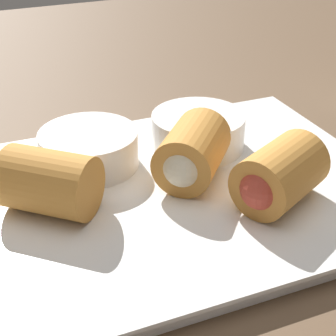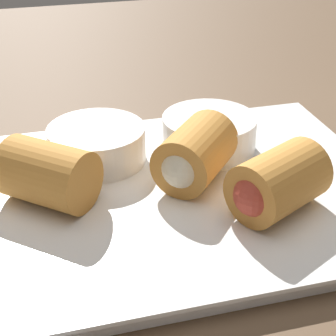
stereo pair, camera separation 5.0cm
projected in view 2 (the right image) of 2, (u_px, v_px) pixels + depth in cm
name	position (u px, v px, depth cm)	size (l,w,h in cm)	color
table_surface	(167.00, 237.00, 42.83)	(180.00, 140.00, 2.00)	brown
serving_plate	(168.00, 197.00, 44.46)	(35.30, 25.91, 1.50)	white
roll_front_left	(43.00, 173.00, 41.59)	(8.14, 7.98, 4.77)	#C68438
roll_front_right	(193.00, 155.00, 43.90)	(7.97, 8.15, 4.77)	#C68438
roll_back_left	(275.00, 184.00, 40.21)	(8.10, 7.28, 4.77)	#C68438
dipping_bowl_near	(209.00, 132.00, 49.16)	(8.24, 8.24, 3.06)	white
dipping_bowl_far	(97.00, 143.00, 47.33)	(8.24, 8.24, 3.06)	white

